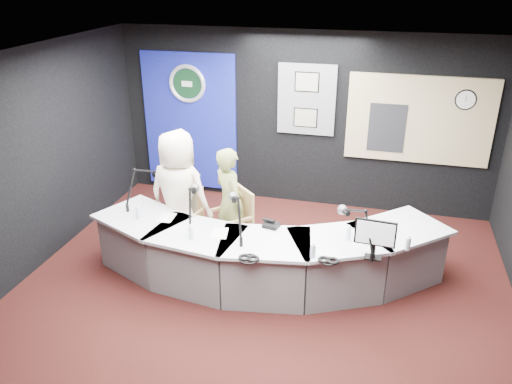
% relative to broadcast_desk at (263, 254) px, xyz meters
% --- Properties ---
extents(ground, '(6.00, 6.00, 0.00)m').
position_rel_broadcast_desk_xyz_m(ground, '(0.05, -0.55, -0.38)').
color(ground, black).
rests_on(ground, ground).
extents(ceiling, '(6.00, 6.00, 0.02)m').
position_rel_broadcast_desk_xyz_m(ceiling, '(0.05, -0.55, 2.42)').
color(ceiling, silver).
rests_on(ceiling, ground).
extents(wall_back, '(6.00, 0.02, 2.80)m').
position_rel_broadcast_desk_xyz_m(wall_back, '(0.05, 2.45, 1.02)').
color(wall_back, black).
rests_on(wall_back, ground).
extents(wall_left, '(0.02, 6.00, 2.80)m').
position_rel_broadcast_desk_xyz_m(wall_left, '(-2.95, -0.55, 1.02)').
color(wall_left, black).
rests_on(wall_left, ground).
extents(broadcast_desk, '(4.50, 1.90, 0.75)m').
position_rel_broadcast_desk_xyz_m(broadcast_desk, '(0.00, 0.00, 0.00)').
color(broadcast_desk, '#B7B9BC').
rests_on(broadcast_desk, ground).
extents(backdrop_panel, '(1.60, 0.05, 2.30)m').
position_rel_broadcast_desk_xyz_m(backdrop_panel, '(-1.85, 2.42, 0.88)').
color(backdrop_panel, navy).
rests_on(backdrop_panel, wall_back).
extents(agency_seal, '(0.63, 0.07, 0.63)m').
position_rel_broadcast_desk_xyz_m(agency_seal, '(-1.85, 2.38, 1.52)').
color(agency_seal, silver).
rests_on(agency_seal, backdrop_panel).
extents(seal_center, '(0.48, 0.01, 0.48)m').
position_rel_broadcast_desk_xyz_m(seal_center, '(-1.85, 2.38, 1.52)').
color(seal_center, black).
rests_on(seal_center, backdrop_panel).
extents(pinboard, '(0.90, 0.04, 1.10)m').
position_rel_broadcast_desk_xyz_m(pinboard, '(0.10, 2.42, 1.38)').
color(pinboard, slate).
rests_on(pinboard, wall_back).
extents(framed_photo_upper, '(0.34, 0.02, 0.27)m').
position_rel_broadcast_desk_xyz_m(framed_photo_upper, '(0.10, 2.39, 1.65)').
color(framed_photo_upper, gray).
rests_on(framed_photo_upper, pinboard).
extents(framed_photo_lower, '(0.34, 0.02, 0.27)m').
position_rel_broadcast_desk_xyz_m(framed_photo_lower, '(0.10, 2.39, 1.09)').
color(framed_photo_lower, gray).
rests_on(framed_photo_lower, pinboard).
extents(booth_window_frame, '(2.12, 0.06, 1.32)m').
position_rel_broadcast_desk_xyz_m(booth_window_frame, '(1.80, 2.42, 1.18)').
color(booth_window_frame, tan).
rests_on(booth_window_frame, wall_back).
extents(booth_glow, '(2.00, 0.02, 1.20)m').
position_rel_broadcast_desk_xyz_m(booth_glow, '(1.80, 2.41, 1.18)').
color(booth_glow, tan).
rests_on(booth_glow, booth_window_frame).
extents(equipment_rack, '(0.55, 0.02, 0.75)m').
position_rel_broadcast_desk_xyz_m(equipment_rack, '(1.35, 2.39, 1.03)').
color(equipment_rack, black).
rests_on(equipment_rack, booth_window_frame).
extents(wall_clock, '(0.28, 0.01, 0.28)m').
position_rel_broadcast_desk_xyz_m(wall_clock, '(2.40, 2.39, 1.52)').
color(wall_clock, white).
rests_on(wall_clock, booth_window_frame).
extents(armchair_left, '(0.67, 0.67, 1.04)m').
position_rel_broadcast_desk_xyz_m(armchair_left, '(-1.23, 0.36, 0.14)').
color(armchair_left, '#9F7948').
rests_on(armchair_left, ground).
extents(armchair_right, '(0.75, 0.75, 0.95)m').
position_rel_broadcast_desk_xyz_m(armchair_right, '(-0.57, 0.47, 0.10)').
color(armchair_right, '#9F7948').
rests_on(armchair_right, ground).
extents(draped_jacket, '(0.51, 0.18, 0.70)m').
position_rel_broadcast_desk_xyz_m(draped_jacket, '(-1.29, 0.60, 0.24)').
color(draped_jacket, slate).
rests_on(draped_jacket, armchair_left).
extents(person_man, '(0.92, 0.65, 1.77)m').
position_rel_broadcast_desk_xyz_m(person_man, '(-1.23, 0.36, 0.51)').
color(person_man, '#F7E0C5').
rests_on(person_man, ground).
extents(person_woman, '(0.67, 0.67, 1.57)m').
position_rel_broadcast_desk_xyz_m(person_woman, '(-0.57, 0.47, 0.41)').
color(person_woman, olive).
rests_on(person_woman, ground).
extents(computer_monitor, '(0.43, 0.06, 0.29)m').
position_rel_broadcast_desk_xyz_m(computer_monitor, '(1.33, -0.38, 0.70)').
color(computer_monitor, black).
rests_on(computer_monitor, broadcast_desk).
extents(desk_phone, '(0.21, 0.18, 0.05)m').
position_rel_broadcast_desk_xyz_m(desk_phone, '(0.10, 0.04, 0.40)').
color(desk_phone, black).
rests_on(desk_phone, broadcast_desk).
extents(headphones_near, '(0.19, 0.19, 0.03)m').
position_rel_broadcast_desk_xyz_m(headphones_near, '(0.87, -0.58, 0.39)').
color(headphones_near, black).
rests_on(headphones_near, broadcast_desk).
extents(headphones_far, '(0.24, 0.24, 0.04)m').
position_rel_broadcast_desk_xyz_m(headphones_far, '(0.03, -0.75, 0.39)').
color(headphones_far, black).
rests_on(headphones_far, broadcast_desk).
extents(paper_stack, '(0.20, 0.28, 0.00)m').
position_rel_broadcast_desk_xyz_m(paper_stack, '(-1.24, -0.04, 0.38)').
color(paper_stack, white).
rests_on(paper_stack, broadcast_desk).
extents(notepad, '(0.23, 0.30, 0.00)m').
position_rel_broadcast_desk_xyz_m(notepad, '(-0.47, -0.27, 0.38)').
color(notepad, white).
rests_on(notepad, broadcast_desk).
extents(boom_mic_a, '(0.34, 0.70, 0.60)m').
position_rel_broadcast_desk_xyz_m(boom_mic_a, '(-1.69, 0.29, 0.68)').
color(boom_mic_a, black).
rests_on(boom_mic_a, broadcast_desk).
extents(boom_mic_b, '(0.27, 0.72, 0.60)m').
position_rel_broadcast_desk_xyz_m(boom_mic_b, '(-0.86, -0.10, 0.68)').
color(boom_mic_b, black).
rests_on(boom_mic_b, broadcast_desk).
extents(boom_mic_c, '(0.38, 0.68, 0.60)m').
position_rel_broadcast_desk_xyz_m(boom_mic_c, '(-0.26, -0.21, 0.68)').
color(boom_mic_c, black).
rests_on(boom_mic_c, broadcast_desk).
extents(boom_mic_d, '(0.50, 0.61, 0.60)m').
position_rel_broadcast_desk_xyz_m(boom_mic_d, '(1.13, -0.21, 0.68)').
color(boom_mic_d, black).
rests_on(boom_mic_d, broadcast_desk).
extents(water_bottles, '(3.34, 0.56, 0.18)m').
position_rel_broadcast_desk_xyz_m(water_bottles, '(0.06, -0.28, 0.46)').
color(water_bottles, silver).
rests_on(water_bottles, broadcast_desk).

